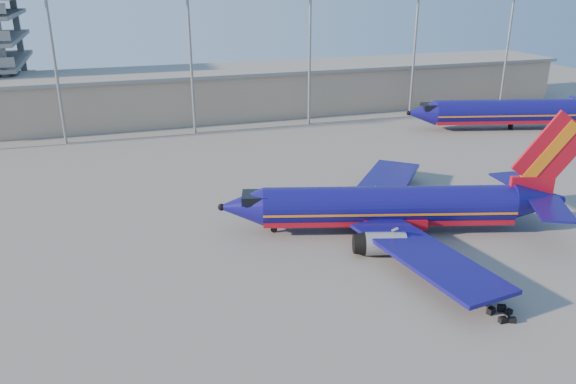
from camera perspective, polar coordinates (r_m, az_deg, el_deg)
name	(u,v)px	position (r m, az deg, el deg)	size (l,w,h in m)	color
ground	(329,246)	(53.68, 4.19, -5.49)	(220.00, 220.00, 0.00)	slate
terminal_building	(262,89)	(108.07, -2.63, 10.41)	(122.00, 16.00, 8.50)	gray
light_mast_row	(251,21)	(93.62, -3.74, 16.96)	(101.60, 1.60, 28.65)	gray
aircraft_main	(396,207)	(56.69, 10.94, -1.47)	(35.14, 33.29, 12.22)	navy
aircraft_second	(518,111)	(102.53, 22.37, 7.58)	(38.04, 18.15, 13.15)	navy
luggage_pile	(500,313)	(46.05, 20.78, -11.39)	(1.88, 3.12, 0.54)	black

